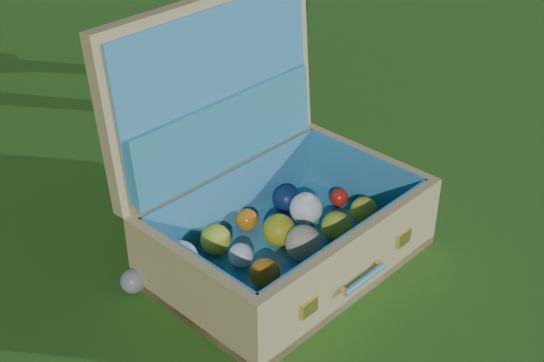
% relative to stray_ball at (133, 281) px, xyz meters
% --- Properties ---
extents(ground, '(60.00, 60.00, 0.00)m').
position_rel_stray_ball_xyz_m(ground, '(0.43, -0.05, -0.03)').
color(ground, '#215114').
rests_on(ground, ground).
extents(stray_ball, '(0.06, 0.06, 0.06)m').
position_rel_stray_ball_xyz_m(stray_ball, '(0.00, 0.00, 0.00)').
color(stray_ball, teal).
rests_on(stray_ball, ground).
extents(suitcase, '(0.77, 0.68, 0.62)m').
position_rel_stray_ball_xyz_m(suitcase, '(0.35, 0.00, 0.15)').
color(suitcase, tan).
rests_on(suitcase, ground).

